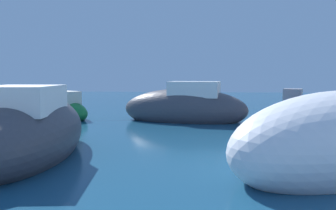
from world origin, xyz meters
name	(u,v)px	position (x,y,z in m)	size (l,w,h in m)	color
moored_boat_1	(185,108)	(-7.43, 11.34, 0.65)	(6.43, 3.24, 2.40)	#3F3F47
moored_boat_3	(30,133)	(-11.29, 3.82, 0.67)	(3.14, 6.04, 2.44)	#3F3F47
moored_boat_6	(65,110)	(-13.71, 11.71, 0.42)	(3.80, 3.40, 1.71)	#197233
moored_boat_7	(310,118)	(-1.80, 10.47, 0.34)	(3.22, 2.69, 1.49)	#B21E1E
moored_boat_8	(293,107)	(-1.37, 14.75, 0.44)	(2.51, 3.69, 1.76)	teal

